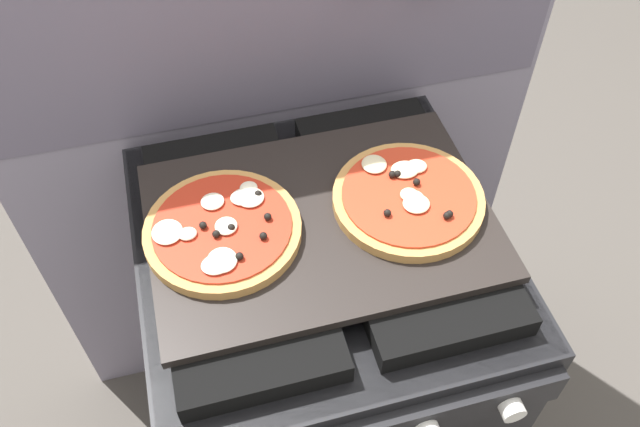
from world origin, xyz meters
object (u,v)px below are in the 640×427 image
at_px(stove, 320,359).
at_px(pizza_left, 222,229).
at_px(baking_tray, 320,221).
at_px(pizza_right, 408,197).

bearing_deg(stove, pizza_left, 177.02).
height_order(stove, pizza_left, pizza_left).
bearing_deg(baking_tray, stove, -90.00).
bearing_deg(stove, pizza_right, -1.55).
relative_size(pizza_left, pizza_right, 1.00).
height_order(stove, pizza_right, pizza_right).
xyz_separation_m(stove, pizza_right, (0.14, -0.00, 0.48)).
xyz_separation_m(stove, pizza_left, (-0.15, 0.01, 0.48)).
bearing_deg(pizza_left, stove, -2.98).
distance_m(stove, pizza_left, 0.50).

